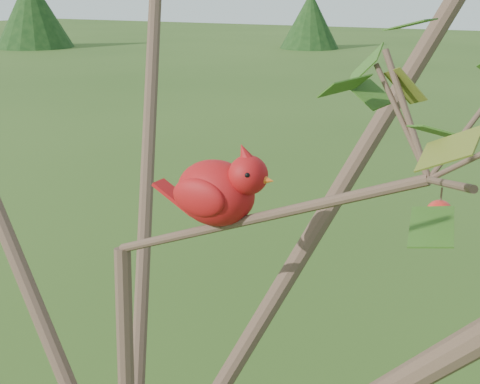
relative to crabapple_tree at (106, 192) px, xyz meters
The scene contains 3 objects.
crabapple_tree is the anchor object (origin of this frame).
cardinal 0.20m from the crabapple_tree, 32.13° to the left, with size 0.25×0.13×0.17m.
distant_trees 24.57m from the crabapple_tree, 99.71° to the left, with size 41.38×13.79×3.19m.
Camera 1 is at (0.69, -0.79, 2.46)m, focal length 45.00 mm.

